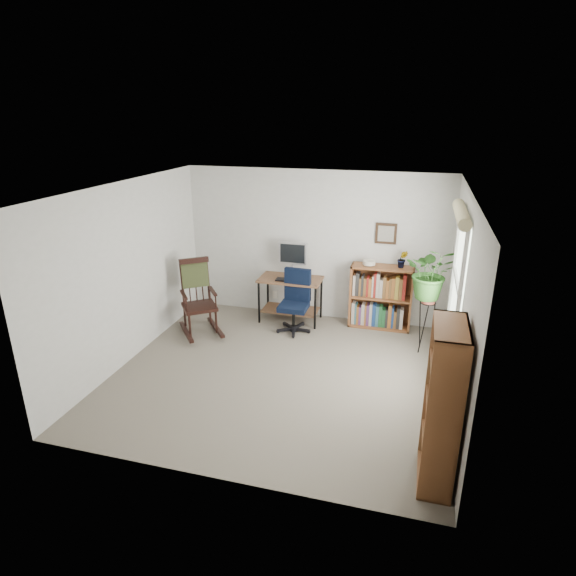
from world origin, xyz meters
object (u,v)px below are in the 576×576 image
(tall_bookshelf, at_px, (442,406))
(office_chair, at_px, (294,302))
(desk, at_px, (290,299))
(low_bookshelf, at_px, (381,297))
(rocking_chair, at_px, (199,297))

(tall_bookshelf, bearing_deg, office_chair, 127.25)
(desk, distance_m, low_bookshelf, 1.44)
(rocking_chair, xyz_separation_m, tall_bookshelf, (3.46, -2.32, 0.20))
(desk, height_order, tall_bookshelf, tall_bookshelf)
(low_bookshelf, bearing_deg, desk, -175.19)
(office_chair, distance_m, rocking_chair, 1.44)
(low_bookshelf, relative_size, tall_bookshelf, 0.65)
(rocking_chair, bearing_deg, low_bookshelf, -17.34)
(desk, xyz_separation_m, tall_bookshelf, (2.24, -3.14, 0.42))
(desk, relative_size, tall_bookshelf, 0.64)
(desk, bearing_deg, tall_bookshelf, -54.52)
(low_bookshelf, bearing_deg, tall_bookshelf, -76.04)
(desk, relative_size, office_chair, 1.02)
(low_bookshelf, distance_m, tall_bookshelf, 3.37)
(office_chair, xyz_separation_m, tall_bookshelf, (2.08, -2.73, 0.29))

